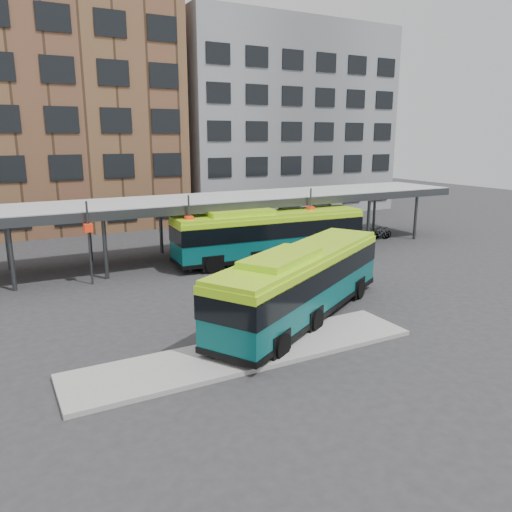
{
  "coord_description": "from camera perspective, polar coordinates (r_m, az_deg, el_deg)",
  "views": [
    {
      "loc": [
        -13.75,
        -18.97,
        8.28
      ],
      "look_at": [
        -0.96,
        4.8,
        1.8
      ],
      "focal_mm": 35.0,
      "sensor_mm": 36.0,
      "label": 1
    }
  ],
  "objects": [
    {
      "name": "bus_front",
      "position": [
        23.04,
        5.28,
        -2.85
      ],
      "size": [
        12.25,
        8.74,
        3.49
      ],
      "rotation": [
        0.0,
        0.0,
        0.53
      ],
      "color": "#074E4F",
      "rests_on": "ground"
    },
    {
      "name": "pedestrian",
      "position": [
        20.3,
        2.33,
        -7.57
      ],
      "size": [
        0.66,
        0.69,
        1.59
      ],
      "rotation": [
        0.0,
        0.0,
        0.91
      ],
      "color": "black",
      "rests_on": "boarding_island"
    },
    {
      "name": "building_grey",
      "position": [
        59.05,
        2.06,
        15.16
      ],
      "size": [
        24.0,
        14.0,
        20.0
      ],
      "primitive_type": "cube",
      "color": "slate",
      "rests_on": "ground"
    },
    {
      "name": "boarding_island",
      "position": [
        19.75,
        -0.9,
        -10.99
      ],
      "size": [
        14.0,
        3.0,
        0.18
      ],
      "primitive_type": "cube",
      "color": "gray",
      "rests_on": "ground"
    },
    {
      "name": "ground",
      "position": [
        24.85,
        7.25,
        -6.07
      ],
      "size": [
        120.0,
        120.0,
        0.0
      ],
      "primitive_type": "plane",
      "color": "#28282B",
      "rests_on": "ground"
    },
    {
      "name": "bus_rear",
      "position": [
        33.71,
        1.51,
        2.57
      ],
      "size": [
        13.33,
        3.56,
        3.64
      ],
      "rotation": [
        0.0,
        0.0,
        -0.06
      ],
      "color": "#074E4F",
      "rests_on": "ground"
    },
    {
      "name": "canopy",
      "position": [
        34.94,
        -5.0,
        6.26
      ],
      "size": [
        40.0,
        6.53,
        4.8
      ],
      "color": "#999B9E",
      "rests_on": "ground"
    },
    {
      "name": "building_brick",
      "position": [
        51.19,
        -24.99,
        15.33
      ],
      "size": [
        26.0,
        14.0,
        22.0
      ],
      "primitive_type": "cube",
      "color": "brown",
      "rests_on": "ground"
    },
    {
      "name": "bike_rack",
      "position": [
        41.73,
        12.31,
        2.41
      ],
      "size": [
        5.77,
        1.57,
        1.06
      ],
      "color": "slate",
      "rests_on": "ground"
    }
  ]
}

